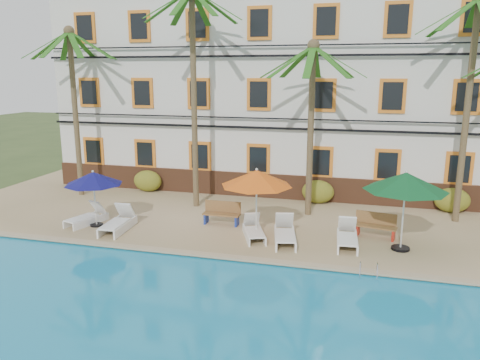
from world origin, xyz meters
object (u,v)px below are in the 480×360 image
(palm_a, at_px, (73,89))
(pool_ladder, at_px, (368,274))
(palm_d, at_px, (470,81))
(bench_left, at_px, (222,213))
(bench_right, at_px, (376,225))
(lounger_c, at_px, (254,231))
(umbrella_green, at_px, (406,182))
(umbrella_blue, at_px, (93,179))
(umbrella_red, at_px, (257,178))
(lounger_a, at_px, (87,217))
(lounger_e, at_px, (347,237))
(lounger_d, at_px, (285,234))
(palm_c, at_px, (311,104))
(lounger_b, at_px, (118,222))
(palm_b, at_px, (193,71))

(palm_a, xyz_separation_m, pool_ladder, (13.97, -6.14, -5.22))
(palm_d, bearing_deg, pool_ladder, -118.97)
(bench_left, relative_size, bench_right, 0.96)
(lounger_c, relative_size, pool_ladder, 2.58)
(umbrella_green, bearing_deg, pool_ladder, -114.64)
(umbrella_blue, xyz_separation_m, umbrella_red, (6.50, 0.33, 0.32))
(lounger_a, height_order, bench_left, bench_left)
(palm_a, xyz_separation_m, lounger_e, (13.24, -3.81, -4.92))
(palm_a, height_order, bench_left, palm_a)
(lounger_e, bearing_deg, palm_a, 163.94)
(lounger_d, height_order, lounger_e, lounger_d)
(bench_left, bearing_deg, lounger_c, -37.86)
(palm_a, bearing_deg, palm_c, -2.25)
(umbrella_blue, relative_size, bench_right, 1.46)
(palm_d, bearing_deg, lounger_d, -146.70)
(lounger_e, xyz_separation_m, bench_right, (1.00, 1.14, 0.17))
(palm_a, distance_m, lounger_d, 12.74)
(palm_c, xyz_separation_m, bench_left, (-3.21, -2.21, -4.27))
(palm_a, distance_m, pool_ladder, 16.13)
(palm_d, bearing_deg, palm_c, -174.12)
(lounger_c, bearing_deg, lounger_a, -178.95)
(palm_a, distance_m, palm_d, 17.47)
(umbrella_blue, bearing_deg, lounger_a, 164.73)
(bench_right, bearing_deg, umbrella_red, -164.66)
(palm_a, bearing_deg, lounger_a, -54.20)
(lounger_b, xyz_separation_m, bench_left, (3.67, 1.79, 0.15))
(palm_c, distance_m, lounger_c, 5.87)
(palm_c, height_order, umbrella_blue, palm_c)
(umbrella_red, height_order, bench_left, umbrella_red)
(palm_b, xyz_separation_m, lounger_d, (4.74, -3.62, -5.75))
(lounger_d, bearing_deg, palm_d, 33.30)
(lounger_d, bearing_deg, bench_left, 153.64)
(palm_c, relative_size, pool_ladder, 9.83)
(umbrella_blue, distance_m, lounger_a, 1.74)
(palm_d, height_order, lounger_c, palm_d)
(pool_ladder, bearing_deg, bench_left, 148.82)
(umbrella_red, height_order, lounger_d, umbrella_red)
(lounger_a, xyz_separation_m, pool_ladder, (11.05, -2.09, -0.28))
(palm_a, relative_size, umbrella_green, 2.88)
(pool_ladder, bearing_deg, palm_a, 156.29)
(palm_c, distance_m, palm_d, 6.13)
(lounger_b, bearing_deg, lounger_e, 4.23)
(lounger_e, height_order, bench_right, lounger_e)
(lounger_e, distance_m, bench_right, 1.53)
(lounger_e, bearing_deg, lounger_d, -173.74)
(umbrella_green, height_order, lounger_c, umbrella_green)
(palm_b, distance_m, umbrella_red, 6.28)
(bench_left, bearing_deg, lounger_e, -12.93)
(lounger_e, bearing_deg, palm_b, 154.04)
(palm_c, bearing_deg, palm_d, 5.88)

